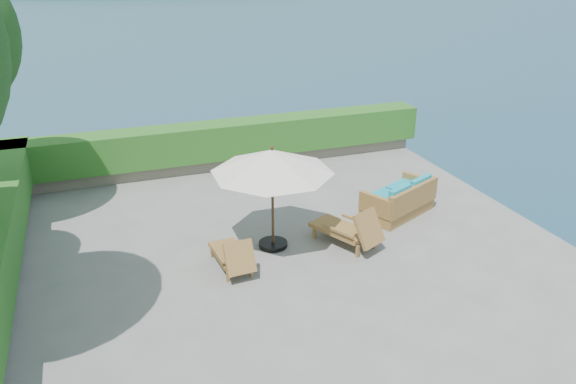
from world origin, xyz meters
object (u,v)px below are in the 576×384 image
object	(u,v)px
patio_umbrella	(272,162)
lounge_right	(350,229)
lounge_left	(233,255)
side_table	(235,251)
wicker_loveseat	(400,201)

from	to	relation	value
patio_umbrella	lounge_right	xyz separation A→B (m)	(1.57, -0.52, -1.56)
lounge_left	side_table	xyz separation A→B (m)	(0.07, 0.08, 0.04)
patio_umbrella	side_table	world-z (taller)	patio_umbrella
lounge_right	patio_umbrella	bearing A→B (deg)	136.09
lounge_right	side_table	world-z (taller)	lounge_right
lounge_right	side_table	size ratio (longest dim) A/B	3.84
patio_umbrella	side_table	size ratio (longest dim) A/B	7.30
lounge_left	side_table	distance (m)	0.11
patio_umbrella	side_table	distance (m)	1.95
patio_umbrella	wicker_loveseat	size ratio (longest dim) A/B	1.60
lounge_left	wicker_loveseat	bearing A→B (deg)	10.08
patio_umbrella	wicker_loveseat	world-z (taller)	patio_umbrella
lounge_left	lounge_right	bearing A→B (deg)	-1.17
lounge_left	wicker_loveseat	distance (m)	4.58
wicker_loveseat	lounge_left	bearing A→B (deg)	169.23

